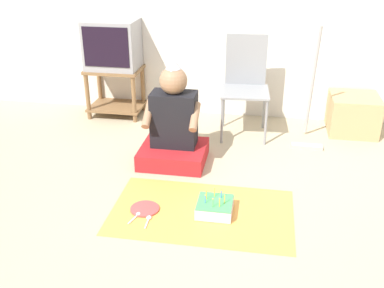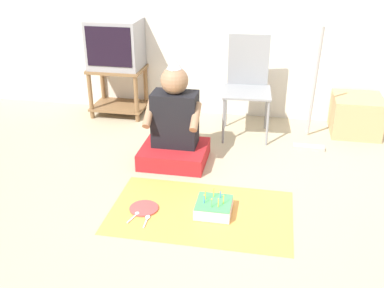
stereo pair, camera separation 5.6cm
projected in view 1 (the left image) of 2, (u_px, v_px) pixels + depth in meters
name	position (u px, v px, depth m)	size (l,w,h in m)	color
ground_plane	(225.00, 216.00, 3.10)	(16.00, 16.00, 0.00)	tan
tv_stand	(116.00, 87.00, 4.72)	(0.56, 0.41, 0.51)	olive
tv	(112.00, 44.00, 4.53)	(0.52, 0.40, 0.49)	#99999E
folding_chair	(245.00, 80.00, 4.22)	(0.47, 0.46, 0.93)	gray
cardboard_box_stack	(353.00, 114.00, 4.36)	(0.45, 0.46, 0.36)	tan
dust_mop	(310.00, 113.00, 4.03)	(0.28, 0.37, 1.10)	#B2ADA3
person_seated	(174.00, 128.00, 3.74)	(0.55, 0.49, 0.89)	red
party_cloth	(202.00, 212.00, 3.15)	(1.27, 0.77, 0.01)	#EFA84C
birthday_cake	(215.00, 207.00, 3.12)	(0.25, 0.25, 0.16)	silver
paper_plate	(145.00, 209.00, 3.17)	(0.20, 0.20, 0.01)	#D84C4C
plastic_spoon_near	(137.00, 215.00, 3.09)	(0.06, 0.14, 0.01)	white
plastic_spoon_far	(148.00, 219.00, 3.05)	(0.04, 0.15, 0.01)	white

